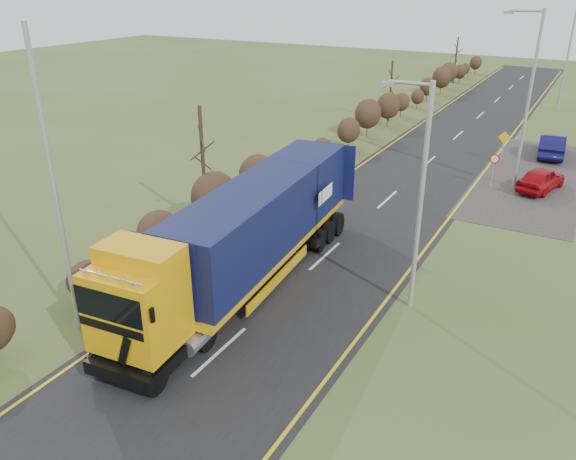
# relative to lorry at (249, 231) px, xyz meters

# --- Properties ---
(ground) EXTENTS (160.00, 160.00, 0.00)m
(ground) POSITION_rel_lorry_xyz_m (1.54, -0.26, -2.39)
(ground) COLOR #3F4A20
(ground) RESTS_ON ground
(road) EXTENTS (8.00, 120.00, 0.02)m
(road) POSITION_rel_lorry_xyz_m (1.54, 9.74, -2.38)
(road) COLOR black
(road) RESTS_ON ground
(layby) EXTENTS (6.00, 18.00, 0.02)m
(layby) POSITION_rel_lorry_xyz_m (8.04, 19.74, -2.37)
(layby) COLOR #2A2725
(layby) RESTS_ON ground
(lane_markings) EXTENTS (7.52, 116.00, 0.01)m
(lane_markings) POSITION_rel_lorry_xyz_m (1.54, 9.43, -2.36)
(lane_markings) COLOR gold
(lane_markings) RESTS_ON road
(hedgerow) EXTENTS (2.24, 102.04, 6.05)m
(hedgerow) POSITION_rel_lorry_xyz_m (-4.45, 7.63, -0.77)
(hedgerow) COLOR black
(hedgerow) RESTS_ON ground
(lorry) EXTENTS (3.58, 15.26, 4.20)m
(lorry) POSITION_rel_lorry_xyz_m (0.00, 0.00, 0.00)
(lorry) COLOR black
(lorry) RESTS_ON ground
(car_red_hatchback) EXTENTS (2.61, 4.27, 1.36)m
(car_red_hatchback) POSITION_rel_lorry_xyz_m (8.74, 17.57, -1.71)
(car_red_hatchback) COLOR #9D070E
(car_red_hatchback) RESTS_ON ground
(car_blue_sedan) EXTENTS (2.05, 4.79, 1.54)m
(car_blue_sedan) POSITION_rel_lorry_xyz_m (8.47, 25.22, -1.62)
(car_blue_sedan) COLOR #0E0B40
(car_blue_sedan) RESTS_ON ground
(streetlight_near) EXTENTS (1.79, 0.18, 8.36)m
(streetlight_near) POSITION_rel_lorry_xyz_m (6.05, 1.61, 2.20)
(streetlight_near) COLOR #A4A6AA
(streetlight_near) RESTS_ON ground
(streetlight_mid) EXTENTS (2.10, 0.20, 9.90)m
(streetlight_mid) POSITION_rel_lorry_xyz_m (7.21, 17.40, 3.09)
(streetlight_mid) COLOR #A4A6AA
(streetlight_mid) RESTS_ON ground
(streetlight_far) EXTENTS (2.17, 0.21, 10.27)m
(streetlight_far) POSITION_rel_lorry_xyz_m (7.20, 41.50, 3.31)
(streetlight_far) COLOR #A4A6AA
(streetlight_far) RESTS_ON ground
(left_pole) EXTENTS (0.16, 0.16, 10.26)m
(left_pole) POSITION_rel_lorry_xyz_m (-3.66, -5.53, 2.74)
(left_pole) COLOR #A4A6AA
(left_pole) RESTS_ON ground
(speed_sign) EXTENTS (0.57, 0.10, 2.05)m
(speed_sign) POSITION_rel_lorry_xyz_m (6.16, 16.62, -0.98)
(speed_sign) COLOR #A4A6AA
(speed_sign) RESTS_ON ground
(warning_board) EXTENTS (0.80, 0.11, 2.09)m
(warning_board) POSITION_rel_lorry_xyz_m (5.74, 22.18, -1.09)
(warning_board) COLOR #A4A6AA
(warning_board) RESTS_ON ground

